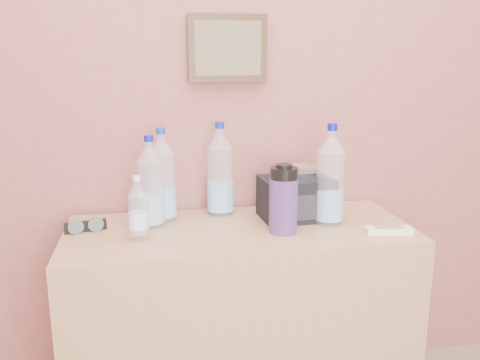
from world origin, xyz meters
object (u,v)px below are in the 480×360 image
pet_large_d (330,180)px  dresser (239,325)px  nalgene_bottle (284,199)px  pet_large_c (220,174)px  pet_large_b (163,180)px  toiletry_bag (296,195)px  foil_packet (298,169)px  ac_remote (389,230)px  pet_small (138,212)px  sunglasses (85,226)px  pet_large_a (151,187)px

pet_large_d → dresser: bearing=179.4°
dresser → nalgene_bottle: 0.53m
pet_large_d → pet_large_c: bearing=154.1°
pet_large_b → toiletry_bag: pet_large_b is taller
nalgene_bottle → foil_packet: 0.20m
dresser → ac_remote: 0.66m
dresser → toiletry_bag: toiletry_bag is taller
pet_large_c → nalgene_bottle: pet_large_c is taller
pet_large_b → pet_small: bearing=-113.4°
pet_small → foil_packet: 0.62m
pet_large_b → sunglasses: size_ratio=2.41×
pet_large_d → pet_small: bearing=-175.3°
pet_large_c → nalgene_bottle: 0.32m
dresser → sunglasses: (-0.54, 0.06, 0.40)m
nalgene_bottle → foil_packet: nalgene_bottle is taller
dresser → pet_large_b: pet_large_b is taller
ac_remote → pet_large_b: bearing=167.4°
pet_large_b → pet_large_d: pet_large_d is taller
dresser → ac_remote: bearing=-16.7°
ac_remote → dresser: bearing=171.8°
dresser → pet_small: 0.60m
pet_small → toiletry_bag: (0.58, 0.14, -0.01)m
pet_large_c → pet_small: size_ratio=1.63×
pet_large_c → pet_small: bearing=-142.2°
pet_large_a → foil_packet: 0.55m
pet_large_a → ac_remote: 0.85m
pet_large_b → pet_large_c: pet_large_c is taller
foil_packet → dresser: bearing=-159.7°
pet_large_c → pet_small: pet_large_c is taller
pet_large_b → toiletry_bag: 0.50m
pet_small → nalgene_bottle: 0.50m
toiletry_bag → pet_small: bearing=-170.5°
dresser → ac_remote: (0.50, -0.15, 0.40)m
dresser → pet_large_d: (0.33, -0.00, 0.55)m
pet_large_d → ac_remote: 0.27m
ac_remote → nalgene_bottle: bearing=176.0°
nalgene_bottle → ac_remote: size_ratio=1.53×
pet_large_d → nalgene_bottle: size_ratio=1.52×
pet_large_c → nalgene_bottle: (0.19, -0.25, -0.04)m
nalgene_bottle → ac_remote: 0.38m
pet_large_b → nalgene_bottle: (0.41, -0.22, -0.03)m
pet_small → foil_packet: pet_small is taller
pet_large_d → pet_small: size_ratio=1.67×
nalgene_bottle → pet_large_b: bearing=152.0°
pet_large_a → ac_remote: bearing=-15.8°
dresser → nalgene_bottle: size_ratio=5.09×
dresser → pet_large_d: pet_large_d is taller
pet_large_a → pet_large_d: size_ratio=0.90×
pet_large_b → ac_remote: 0.83m
dresser → pet_large_a: 0.62m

